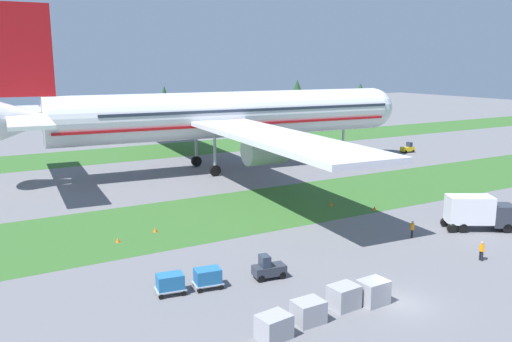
{
  "coord_description": "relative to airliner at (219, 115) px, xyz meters",
  "views": [
    {
      "loc": [
        -26.68,
        -25.33,
        16.93
      ],
      "look_at": [
        4.79,
        29.22,
        4.0
      ],
      "focal_mm": 37.14,
      "sensor_mm": 36.0,
      "label": 1
    }
  ],
  "objects": [
    {
      "name": "ground_plane",
      "position": [
        -10.03,
        -49.99,
        -8.84
      ],
      "size": [
        400.0,
        400.0,
        0.0
      ],
      "primitive_type": "plane",
      "color": "slate"
    },
    {
      "name": "grass_strip_near",
      "position": [
        -10.03,
        -22.99,
        -8.84
      ],
      "size": [
        320.0,
        16.83,
        0.01
      ],
      "primitive_type": "cube",
      "color": "#336028",
      "rests_on": "ground"
    },
    {
      "name": "grass_strip_far",
      "position": [
        -10.03,
        22.67,
        -8.84
      ],
      "size": [
        320.0,
        16.83,
        0.01
      ],
      "primitive_type": "cube",
      "color": "#336028",
      "rests_on": "ground"
    },
    {
      "name": "airliner",
      "position": [
        0.0,
        0.0,
        0.0
      ],
      "size": [
        66.93,
        82.55,
        24.66
      ],
      "rotation": [
        0.0,
        0.0,
        -1.65
      ],
      "color": "silver",
      "rests_on": "ground"
    },
    {
      "name": "baggage_tug",
      "position": [
        -16.0,
        -41.38,
        -8.03
      ],
      "size": [
        2.76,
        1.66,
        1.97
      ],
      "rotation": [
        0.0,
        0.0,
        -1.71
      ],
      "color": "#2D333D",
      "rests_on": "ground"
    },
    {
      "name": "cargo_dolly_lead",
      "position": [
        -20.97,
        -40.66,
        -7.92
      ],
      "size": [
        2.39,
        1.8,
        1.55
      ],
      "rotation": [
        0.0,
        0.0,
        -1.71
      ],
      "color": "#A3A3A8",
      "rests_on": "ground"
    },
    {
      "name": "cargo_dolly_second",
      "position": [
        -23.84,
        -40.24,
        -7.92
      ],
      "size": [
        2.39,
        1.8,
        1.55
      ],
      "rotation": [
        0.0,
        0.0,
        -1.71
      ],
      "color": "#A3A3A8",
      "rests_on": "ground"
    },
    {
      "name": "catering_truck",
      "position": [
        9.16,
        -41.44,
        -6.89
      ],
      "size": [
        7.15,
        5.53,
        3.58
      ],
      "rotation": [
        0.0,
        0.0,
        -2.11
      ],
      "color": "#2D333D",
      "rests_on": "ground"
    },
    {
      "name": "pushback_tractor",
      "position": [
        38.59,
        -3.09,
        -8.03
      ],
      "size": [
        2.7,
        1.5,
        1.97
      ],
      "rotation": [
        0.0,
        0.0,
        1.49
      ],
      "color": "yellow",
      "rests_on": "ground"
    },
    {
      "name": "ground_crew_marshaller",
      "position": [
        1.43,
        -39.93,
        -7.9
      ],
      "size": [
        0.48,
        0.36,
        1.74
      ],
      "rotation": [
        0.0,
        0.0,
        0.6
      ],
      "color": "black",
      "rests_on": "ground"
    },
    {
      "name": "ground_crew_loader",
      "position": [
        2.09,
        -47.34,
        -7.9
      ],
      "size": [
        0.36,
        0.55,
        1.74
      ],
      "rotation": [
        0.0,
        0.0,
        4.56
      ],
      "color": "black",
      "rests_on": "ground"
    },
    {
      "name": "uld_container_0",
      "position": [
        -20.57,
        -49.57,
        -8.07
      ],
      "size": [
        2.19,
        1.84,
        1.54
      ],
      "primitive_type": "cube",
      "rotation": [
        0.0,
        0.0,
        0.13
      ],
      "color": "#A3A3A8",
      "rests_on": "ground"
    },
    {
      "name": "uld_container_1",
      "position": [
        -11.86,
        -48.99,
        -7.97
      ],
      "size": [
        2.07,
        1.69,
        1.75
      ],
      "primitive_type": "cube",
      "rotation": [
        0.0,
        0.0,
        0.04
      ],
      "color": "#A3A3A8",
      "rests_on": "ground"
    },
    {
      "name": "uld_container_2",
      "position": [
        -17.52,
        -48.98,
        -8.08
      ],
      "size": [
        2.02,
        1.63,
        1.53
      ],
      "primitive_type": "cube",
      "rotation": [
        0.0,
        0.0,
        0.01
      ],
      "color": "#A3A3A8",
      "rests_on": "ground"
    },
    {
      "name": "uld_container_3",
      "position": [
        -14.11,
        -48.47,
        -8.02
      ],
      "size": [
        2.11,
        1.74,
        1.65
      ],
      "primitive_type": "cube",
      "rotation": [
        0.0,
        0.0,
        0.07
      ],
      "color": "#A3A3A8",
      "rests_on": "ground"
    },
    {
      "name": "taxiway_marker_0",
      "position": [
        1.85,
        -26.58,
        -8.51
      ],
      "size": [
        0.44,
        0.44,
        0.68
      ],
      "primitive_type": "cone",
      "color": "orange",
      "rests_on": "ground"
    },
    {
      "name": "taxiway_marker_1",
      "position": [
        5.03,
        -30.65,
        -8.58
      ],
      "size": [
        0.44,
        0.44,
        0.52
      ],
      "primitive_type": "cone",
      "color": "orange",
      "rests_on": "ground"
    },
    {
      "name": "taxiway_marker_2",
      "position": [
        -19.87,
        -25.59,
        -8.6
      ],
      "size": [
        0.44,
        0.44,
        0.49
      ],
      "primitive_type": "cone",
      "color": "orange",
      "rests_on": "ground"
    },
    {
      "name": "taxiway_marker_3",
      "position": [
        -24.03,
        -26.81,
        -8.61
      ],
      "size": [
        0.44,
        0.44,
        0.46
      ],
      "primitive_type": "cone",
      "color": "orange",
      "rests_on": "ground"
    },
    {
      "name": "distant_tree_line",
      "position": [
        2.37,
        62.15,
        -2.14
      ],
      "size": [
        187.89,
        9.87,
        11.75
      ],
      "color": "#4C3823",
      "rests_on": "ground"
    }
  ]
}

